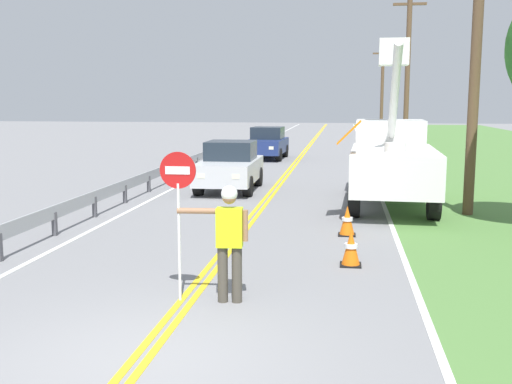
% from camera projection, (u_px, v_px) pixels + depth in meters
% --- Properties ---
extents(ground_plane, '(160.00, 160.00, 0.00)m').
position_uv_depth(ground_plane, '(140.00, 360.00, 7.29)').
color(ground_plane, gray).
extents(centerline_yellow_left, '(0.11, 110.00, 0.01)m').
position_uv_depth(centerline_yellow_left, '(287.00, 171.00, 26.87)').
color(centerline_yellow_left, yellow).
rests_on(centerline_yellow_left, ground).
extents(centerline_yellow_right, '(0.11, 110.00, 0.01)m').
position_uv_depth(centerline_yellow_right, '(291.00, 171.00, 26.84)').
color(centerline_yellow_right, yellow).
rests_on(centerline_yellow_right, ground).
extents(edge_line_right, '(0.12, 110.00, 0.01)m').
position_uv_depth(edge_line_right, '(372.00, 172.00, 26.35)').
color(edge_line_right, silver).
rests_on(edge_line_right, ground).
extents(edge_line_left, '(0.12, 110.00, 0.01)m').
position_uv_depth(edge_line_left, '(210.00, 170.00, 27.37)').
color(edge_line_left, silver).
rests_on(edge_line_left, ground).
extents(flagger_worker, '(1.09, 0.27, 1.83)m').
position_uv_depth(flagger_worker, '(229.00, 236.00, 9.24)').
color(flagger_worker, '#474238').
rests_on(flagger_worker, ground).
extents(stop_sign_paddle, '(0.56, 0.04, 2.33)m').
position_uv_depth(stop_sign_paddle, '(178.00, 193.00, 9.19)').
color(stop_sign_paddle, silver).
rests_on(stop_sign_paddle, ground).
extents(utility_bucket_truck, '(2.90, 6.89, 4.98)m').
position_uv_depth(utility_bucket_truck, '(391.00, 157.00, 18.35)').
color(utility_bucket_truck, white).
rests_on(utility_bucket_truck, ground).
extents(oncoming_sedan_nearest, '(1.96, 4.13, 1.70)m').
position_uv_depth(oncoming_sedan_nearest, '(230.00, 166.00, 21.01)').
color(oncoming_sedan_nearest, silver).
rests_on(oncoming_sedan_nearest, ground).
extents(oncoming_sedan_second, '(2.03, 4.16, 1.70)m').
position_uv_depth(oncoming_sedan_second, '(267.00, 143.00, 32.45)').
color(oncoming_sedan_second, navy).
rests_on(oncoming_sedan_second, ground).
extents(utility_pole_near, '(1.80, 0.28, 7.77)m').
position_uv_depth(utility_pole_near, '(475.00, 63.00, 16.01)').
color(utility_pole_near, brown).
rests_on(utility_pole_near, ground).
extents(utility_pole_mid, '(1.80, 0.28, 8.91)m').
position_uv_depth(utility_pole_mid, '(407.00, 73.00, 33.53)').
color(utility_pole_mid, brown).
rests_on(utility_pole_mid, ground).
extents(utility_pole_far, '(1.80, 0.28, 7.82)m').
position_uv_depth(utility_pole_far, '(382.00, 89.00, 53.64)').
color(utility_pole_far, brown).
rests_on(utility_pole_far, ground).
extents(traffic_cone_lead, '(0.40, 0.40, 0.70)m').
position_uv_depth(traffic_cone_lead, '(351.00, 248.00, 11.41)').
color(traffic_cone_lead, orange).
rests_on(traffic_cone_lead, ground).
extents(traffic_cone_mid, '(0.40, 0.40, 0.70)m').
position_uv_depth(traffic_cone_mid, '(347.00, 221.00, 13.99)').
color(traffic_cone_mid, orange).
rests_on(traffic_cone_mid, ground).
extents(guardrail_left_shoulder, '(0.10, 32.00, 0.71)m').
position_uv_depth(guardrail_left_shoulder, '(159.00, 173.00, 21.75)').
color(guardrail_left_shoulder, '#9EA0A3').
rests_on(guardrail_left_shoulder, ground).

